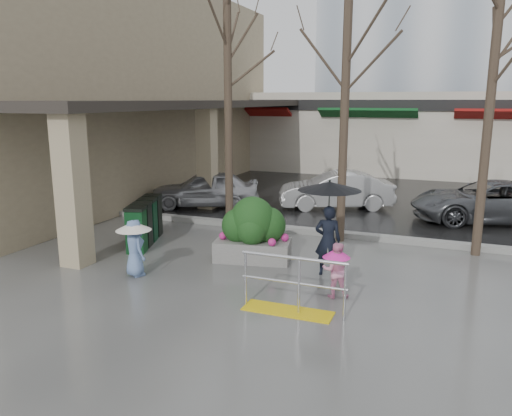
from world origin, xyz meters
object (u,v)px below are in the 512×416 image
Objects in this scene: woman at (329,213)px; tree_west at (227,45)px; car_c at (489,201)px; child_blue at (134,242)px; news_boxes at (145,222)px; planter at (253,230)px; handrail at (291,292)px; car_b at (336,190)px; tree_midwest at (347,33)px; child_pink at (336,267)px; car_a at (205,189)px; tree_mideast at (496,44)px.

tree_west is at bearing -49.14° from woman.
child_blue is at bearing -59.82° from car_c.
car_c reaches higher than news_boxes.
handrail is at bearing -55.51° from planter.
car_b reaches higher than news_boxes.
car_b is at bearing 104.28° from tree_midwest.
tree_west is at bearing 36.35° from news_boxes.
tree_west is (-3.36, 4.80, 4.71)m from handrail.
car_c is at bearing 28.39° from tree_west.
car_b is at bearing -91.29° from child_pink.
tree_midwest is at bearing 5.44° from news_boxes.
child_blue is at bearing 10.48° from woman.
child_pink is at bearing -33.46° from planter.
woman is at bearing -126.87° from child_blue.
child_pink is 7.99m from car_b.
car_a is at bearing -54.95° from woman.
tree_west reaches higher than child_pink.
tree_mideast is at bearing 25.75° from planter.
car_b is (-4.31, 3.96, -4.23)m from tree_mideast.
handrail is 0.50× the size of car_b.
child_pink is at bearing 59.57° from handrail.
handrail is at bearing -158.23° from child_blue.
woman is at bearing -138.32° from tree_mideast.
tree_mideast is 3.51× the size of planter.
handrail is at bearing 74.72° from woman.
tree_west is 5.18m from news_boxes.
child_pink is 4.22m from child_blue.
child_blue is 2.46m from news_boxes.
woman reaches higher than car_a.
tree_midwest is 5.75× the size of child_blue.
car_a reaches higher than child_blue.
child_blue is (-3.64, 0.59, 0.36)m from handrail.
news_boxes is (-4.65, -2.06, -4.67)m from tree_midwest.
car_c is (5.28, 6.08, -0.09)m from planter.
child_blue is 0.27× the size of car_c.
tree_midwest is at bearing -93.07° from child_pink.
tree_midwest reaches higher than planter.
news_boxes is 10.21m from car_c.
tree_mideast is 3.15× the size of news_boxes.
car_b is at bearing -75.81° from child_blue.
woman is 0.45× the size of car_c.
tree_mideast reaches higher than car_c.
tree_midwest reaches higher than woman.
car_b is (-1.01, 3.96, -4.60)m from tree_midwest.
handrail is 6.83m from tree_midwest.
car_c is at bearing 67.29° from handrail.
child_pink is at bearing 99.06° from woman.
tree_midwest is 1.89× the size of car_a.
handrail is 0.51× the size of car_a.
tree_mideast is (6.50, 0.00, -0.22)m from tree_west.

